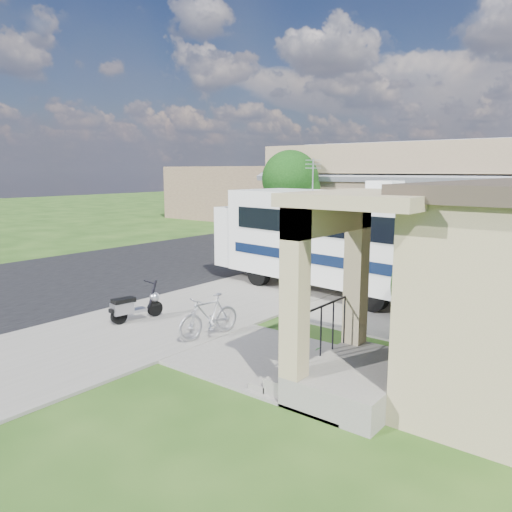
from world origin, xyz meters
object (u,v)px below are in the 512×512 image
Objects in this scene: scooter at (133,306)px; garden_hose at (326,357)px; shrub at (443,283)px; pickup_truck at (306,228)px; van at (352,217)px; bicycle at (209,319)px; motorhome at (330,236)px.

scooter is 3.37× the size of garden_hose.
shrub is at bearing 34.59° from scooter.
pickup_truck is 0.93× the size of van.
pickup_truck is (-10.69, 11.35, -0.61)m from shrub.
van is at bearing 119.39° from bicycle.
bicycle is 2.80m from garden_hose.
van is 14.02× the size of garden_hose.
motorhome reaches higher than bicycle.
garden_hose is (-1.44, -2.33, -1.28)m from shrub.
bicycle is at bearing -75.19° from van.
pickup_truck is at bearing 124.87° from bicycle.
motorhome is 16.51m from van.
motorhome is 6.37m from scooter.
motorhome is at bearing 101.94° from bicycle.
shrub reaches higher than bicycle.
scooter is at bearing -81.25° from van.
shrub is 1.69× the size of bicycle.
van reaches higher than scooter.
shrub is 21.04m from van.
garden_hose is (2.73, 0.47, -0.38)m from bicycle.
shrub is at bearing 123.89° from pickup_truck.
scooter is at bearing -103.30° from motorhome.
shrub is 0.49× the size of pickup_truck.
motorhome is 1.37× the size of van.
pickup_truck is 6.40m from van.
van is (-6.99, 14.93, -0.88)m from motorhome.
shrub is at bearing 43.96° from bicycle.
pickup_truck is (-6.34, 8.57, -0.97)m from motorhome.
pickup_truck is 13.06× the size of garden_hose.
shrub is 3.02m from garden_hose.
van is (-0.65, 6.36, 0.09)m from pickup_truck.
van is (-11.34, 17.71, -0.51)m from shrub.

